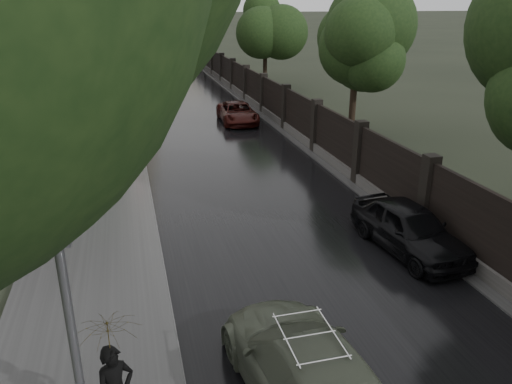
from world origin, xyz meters
The scene contains 12 objects.
road centered at (0.00, 190.00, 0.01)m, with size 8.00×420.00×0.02m, color black.
sidewalk_left centered at (-6.00, 190.00, 0.08)m, with size 4.00×420.00×0.16m, color #2D2D2D.
verge_right centered at (5.50, 190.00, 0.04)m, with size 3.00×420.00×0.08m, color #2D2D2D.
fence_right centered at (4.60, 32.01, 1.01)m, with size 0.45×75.72×2.70m.
tree_left_far centered at (-8.00, 30.00, 5.24)m, with size 4.25×4.25×7.39m.
tree_right_b centered at (7.50, 22.00, 4.95)m, with size 4.08×4.08×7.01m.
tree_right_c centered at (7.50, 40.00, 4.95)m, with size 4.08×4.08×7.01m.
traffic_light centered at (-4.30, 24.99, 2.40)m, with size 0.16×0.32×4.00m.
volga_sedan centered at (-1.80, 3.78, 0.78)m, with size 2.17×5.35×1.55m, color #484F3F.
car_right_near centered at (3.40, 8.97, 0.76)m, with size 1.80×4.47×1.52m, color black.
car_right_far centered at (2.17, 27.39, 0.65)m, with size 2.16×4.68×1.30m, color black.
pedestrian_umbrella centered at (-5.23, 3.82, 2.04)m, with size 1.39×1.40×2.82m.
Camera 1 is at (-4.63, -3.21, 7.23)m, focal length 35.00 mm.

